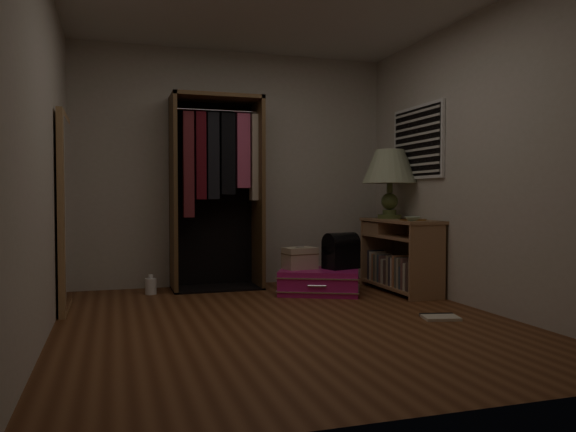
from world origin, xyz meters
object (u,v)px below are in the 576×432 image
object	(u,v)px
open_wardrobe	(220,175)
white_jug	(151,286)
black_bag	(341,250)
table_lamp	(390,168)
console_bookshelf	(398,254)
train_case	(300,258)
floor_mirror	(65,212)
pink_suitcase	(319,281)

from	to	relation	value
open_wardrobe	white_jug	size ratio (longest dim) A/B	10.33
black_bag	white_jug	distance (m)	1.97
black_bag	table_lamp	xyz separation A→B (m)	(0.61, 0.12, 0.86)
open_wardrobe	console_bookshelf	bearing A→B (deg)	-22.83
black_bag	train_case	bearing A→B (deg)	150.00
black_bag	table_lamp	distance (m)	1.06
open_wardrobe	table_lamp	world-z (taller)	open_wardrobe
console_bookshelf	floor_mirror	distance (m)	3.27
white_jug	black_bag	bearing A→B (deg)	-14.04
console_bookshelf	white_jug	distance (m)	2.56
open_wardrobe	table_lamp	bearing A→B (deg)	-16.54
train_case	white_jug	xyz separation A→B (m)	(-1.46, 0.37, -0.27)
floor_mirror	white_jug	distance (m)	1.23
open_wardrobe	pink_suitcase	size ratio (longest dim) A/B	2.09
train_case	white_jug	world-z (taller)	train_case
train_case	table_lamp	bearing A→B (deg)	-8.92
console_bookshelf	floor_mirror	bearing A→B (deg)	-179.37
floor_mirror	black_bag	xyz separation A→B (m)	(2.63, 0.13, -0.41)
pink_suitcase	white_jug	world-z (taller)	pink_suitcase
console_bookshelf	table_lamp	world-z (taller)	table_lamp
train_case	table_lamp	distance (m)	1.39
pink_suitcase	open_wardrobe	bearing A→B (deg)	169.27
floor_mirror	train_case	size ratio (longest dim) A/B	4.73
table_lamp	white_jug	bearing A→B (deg)	172.00
floor_mirror	train_case	bearing A→B (deg)	5.91
floor_mirror	white_jug	xyz separation A→B (m)	(0.75, 0.60, -0.77)
floor_mirror	table_lamp	size ratio (longest dim) A/B	2.30
open_wardrobe	train_case	distance (m)	1.25
open_wardrobe	train_case	world-z (taller)	open_wardrobe
floor_mirror	table_lamp	bearing A→B (deg)	4.42
pink_suitcase	train_case	world-z (taller)	train_case
train_case	table_lamp	size ratio (longest dim) A/B	0.49
floor_mirror	table_lamp	xyz separation A→B (m)	(3.24, 0.25, 0.44)
train_case	console_bookshelf	bearing A→B (deg)	-20.86
floor_mirror	pink_suitcase	xyz separation A→B (m)	(2.39, 0.13, -0.73)
open_wardrobe	pink_suitcase	bearing A→B (deg)	-35.36
floor_mirror	white_jug	size ratio (longest dim) A/B	8.56
open_wardrobe	train_case	bearing A→B (deg)	-36.68
open_wardrobe	floor_mirror	distance (m)	1.72
train_case	table_lamp	world-z (taller)	table_lamp
open_wardrobe	pink_suitcase	xyz separation A→B (m)	(0.90, -0.64, -1.09)
console_bookshelf	floor_mirror	xyz separation A→B (m)	(-3.24, -0.04, 0.46)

